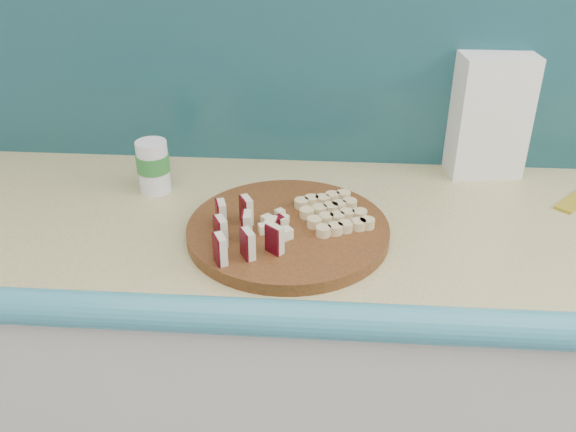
{
  "coord_description": "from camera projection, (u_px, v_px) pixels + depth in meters",
  "views": [
    {
      "loc": [
        -0.14,
        0.43,
        1.54
      ],
      "look_at": [
        -0.21,
        1.44,
        0.95
      ],
      "focal_mm": 40.0,
      "sensor_mm": 36.0,
      "label": 1
    }
  ],
  "objects": [
    {
      "name": "cutting_board",
      "position": [
        288.0,
        231.0,
        1.19
      ],
      "size": [
        0.5,
        0.5,
        0.02
      ],
      "primitive_type": "cylinder",
      "rotation": [
        0.0,
        0.0,
        0.42
      ],
      "color": "#43240E",
      "rests_on": "kitchen_counter"
    },
    {
      "name": "canister",
      "position": [
        153.0,
        165.0,
        1.33
      ],
      "size": [
        0.07,
        0.07,
        0.11
      ],
      "rotation": [
        0.0,
        0.0,
        0.17
      ],
      "color": "white",
      "rests_on": "kitchen_counter"
    },
    {
      "name": "backsplash",
      "position": [
        446.0,
        55.0,
        1.35
      ],
      "size": [
        2.2,
        0.02,
        0.5
      ],
      "primitive_type": "cube",
      "color": "teal",
      "rests_on": "kitchen_counter"
    },
    {
      "name": "kitchen_counter",
      "position": [
        425.0,
        398.0,
        1.45
      ],
      "size": [
        2.2,
        0.63,
        0.91
      ],
      "color": "silver",
      "rests_on": "ground"
    },
    {
      "name": "banana_slices",
      "position": [
        334.0,
        213.0,
        1.21
      ],
      "size": [
        0.16,
        0.17,
        0.02
      ],
      "color": "#DAC185",
      "rests_on": "cutting_board"
    },
    {
      "name": "apple_wedges",
      "position": [
        239.0,
        230.0,
        1.12
      ],
      "size": [
        0.13,
        0.17,
        0.05
      ],
      "color": "beige",
      "rests_on": "cutting_board"
    },
    {
      "name": "apple_chunks",
      "position": [
        276.0,
        223.0,
        1.17
      ],
      "size": [
        0.06,
        0.06,
        0.02
      ],
      "color": "#F1EBC0",
      "rests_on": "cutting_board"
    },
    {
      "name": "flour_bag",
      "position": [
        488.0,
        114.0,
        1.38
      ],
      "size": [
        0.17,
        0.13,
        0.27
      ],
      "primitive_type": "cube",
      "rotation": [
        0.0,
        0.0,
        0.14
      ],
      "color": "white",
      "rests_on": "kitchen_counter"
    }
  ]
}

